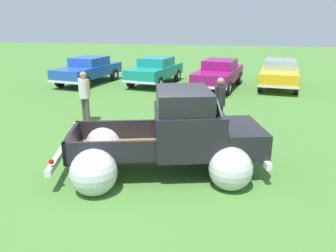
{
  "coord_description": "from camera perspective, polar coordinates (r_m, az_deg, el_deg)",
  "views": [
    {
      "loc": [
        1.61,
        -6.87,
        3.36
      ],
      "look_at": [
        0.0,
        1.06,
        0.76
      ],
      "focal_mm": 35.4,
      "sensor_mm": 36.0,
      "label": 1
    }
  ],
  "objects": [
    {
      "name": "lane_cone_1",
      "position": [
        9.86,
        10.32,
        -0.48
      ],
      "size": [
        0.36,
        0.36,
        0.63
      ],
      "color": "black",
      "rests_on": "ground"
    },
    {
      "name": "vintage_pickup_truck",
      "position": [
        7.54,
        1.35,
        -2.37
      ],
      "size": [
        4.96,
        3.65,
        1.96
      ],
      "rotation": [
        0.0,
        0.0,
        0.27
      ],
      "color": "black",
      "rests_on": "ground"
    },
    {
      "name": "show_car_3",
      "position": [
        18.09,
        18.65,
        8.73
      ],
      "size": [
        2.37,
        4.66,
        1.43
      ],
      "rotation": [
        0.0,
        0.0,
        -1.7
      ],
      "color": "black",
      "rests_on": "ground"
    },
    {
      "name": "spectator_0",
      "position": [
        10.36,
        8.89,
        4.26
      ],
      "size": [
        0.47,
        0.5,
        1.7
      ],
      "rotation": [
        0.0,
        0.0,
        2.59
      ],
      "color": "navy",
      "rests_on": "ground"
    },
    {
      "name": "show_car_0",
      "position": [
        18.81,
        -13.55,
        9.47
      ],
      "size": [
        2.54,
        4.62,
        1.43
      ],
      "rotation": [
        0.0,
        0.0,
        -1.74
      ],
      "color": "black",
      "rests_on": "ground"
    },
    {
      "name": "spectator_1",
      "position": [
        11.52,
        -14.18,
        5.43
      ],
      "size": [
        0.52,
        0.45,
        1.74
      ],
      "rotation": [
        0.0,
        0.0,
        4.29
      ],
      "color": "#4C4742",
      "rests_on": "ground"
    },
    {
      "name": "lane_cone_0",
      "position": [
        10.19,
        -15.38,
        -0.25
      ],
      "size": [
        0.36,
        0.36,
        0.63
      ],
      "color": "black",
      "rests_on": "ground"
    },
    {
      "name": "ground_plane",
      "position": [
        7.81,
        -1.55,
        -7.66
      ],
      "size": [
        80.0,
        80.0,
        0.0
      ],
      "primitive_type": "plane",
      "color": "#477A33"
    },
    {
      "name": "show_car_1",
      "position": [
        18.13,
        -2.19,
        9.64
      ],
      "size": [
        2.49,
        4.41,
        1.43
      ],
      "rotation": [
        0.0,
        0.0,
        -1.75
      ],
      "color": "black",
      "rests_on": "ground"
    },
    {
      "name": "show_car_2",
      "position": [
        17.24,
        8.77,
        9.03
      ],
      "size": [
        2.53,
        4.8,
        1.43
      ],
      "rotation": [
        0.0,
        0.0,
        -1.74
      ],
      "color": "black",
      "rests_on": "ground"
    }
  ]
}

